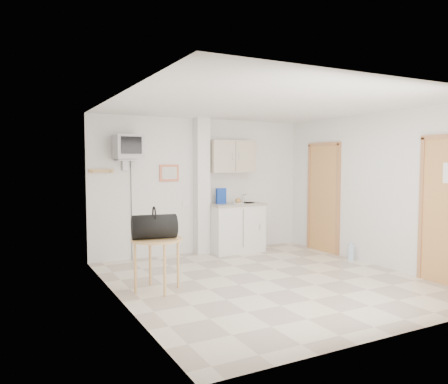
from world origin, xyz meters
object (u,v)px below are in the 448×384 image
duffel_bag (154,226)px  water_bottle (351,252)px  crt_television (128,148)px  round_table (157,245)px

duffel_bag → water_bottle: size_ratio=1.93×
duffel_bag → water_bottle: duffel_bag is taller
duffel_bag → water_bottle: 3.65m
crt_television → round_table: size_ratio=3.08×
round_table → water_bottle: size_ratio=2.20×
crt_television → duffel_bag: crt_television is taller
crt_television → duffel_bag: (-0.15, -1.76, -1.08)m
crt_television → water_bottle: crt_television is taller
duffel_bag → crt_television: bearing=94.3°
round_table → duffel_bag: duffel_bag is taller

